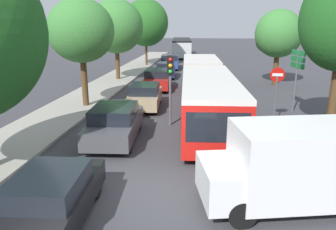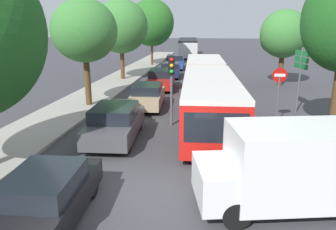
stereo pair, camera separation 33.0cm
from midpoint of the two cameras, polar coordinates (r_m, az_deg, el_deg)
The scene contains 18 objects.
ground_plane at distance 10.22m, azimuth -3.44°, elevation -12.77°, with size 200.00×200.00×0.00m, color #3D3D42.
kerb_strip_left at distance 30.78m, azimuth -7.20°, elevation 6.69°, with size 3.20×51.10×0.14m, color #9E998E.
articulated_bus at distance 18.95m, azimuth 7.32°, elevation 5.09°, with size 3.43×16.49×2.43m.
city_bus_rear at distance 50.15m, azimuth 3.67°, elevation 11.85°, with size 3.46×11.81×2.51m.
queued_car_black at distance 8.84m, azimuth -19.36°, elevation -13.33°, with size 1.97×4.14×1.40m.
queued_car_graphite at distance 14.09m, azimuth -8.51°, elevation -1.34°, with size 2.14×4.50×1.53m.
queued_car_tan at distance 19.34m, azimuth -3.11°, elevation 3.36°, with size 2.00×4.20×1.42m.
queued_car_red at distance 24.89m, azimuth -0.82°, elevation 6.27°, with size 2.11×4.43×1.50m.
queued_car_navy at distance 30.34m, azimuth 0.73°, elevation 7.87°, with size 1.92×4.03×1.36m.
queued_car_blue at distance 36.02m, azimuth 1.50°, elevation 9.24°, with size 2.13×4.48×1.52m.
white_van at distance 9.48m, azimuth 22.70°, elevation -8.10°, with size 5.29×2.93×2.31m.
traffic_light at distance 15.59m, azimuth 1.23°, elevation 7.00°, with size 0.35×0.38×3.40m.
no_entry_sign at distance 16.72m, azimuth 19.25°, elevation 4.56°, with size 0.70×0.08×2.82m.
direction_sign_post at distance 19.37m, azimuth 22.56°, elevation 7.75°, with size 0.40×1.37×3.60m.
tree_left_mid at distance 19.60m, azimuth -13.71°, elevation 13.78°, with size 3.74×3.74×6.24m.
tree_left_far at distance 28.81m, azimuth -7.86°, elevation 15.04°, with size 4.51×4.51×6.83m.
tree_left_distant at distance 38.41m, azimuth -2.69°, elevation 15.55°, with size 5.07×5.07×7.48m.
tree_right_mid at distance 27.72m, azimuth 19.64°, elevation 12.97°, with size 3.66×3.66×5.90m.
Camera 2 is at (1.99, -8.77, 4.88)m, focal length 35.00 mm.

